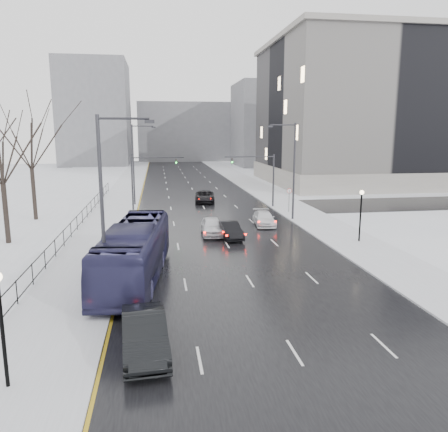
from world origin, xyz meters
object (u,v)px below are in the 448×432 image
tree_park_e (36,220)px  sedan_right_cross (205,197)px  streetlight_l_far (135,161)px  sedan_left_near (144,334)px  bus (135,252)px  lamppost_r_mid (361,208)px  streetlight_r_mid (292,167)px  no_uturn_sign (289,193)px  mast_signal_left (141,176)px  mast_signal_right (265,174)px  streetlight_l_near (106,200)px  sedan_right_far (264,218)px  lamppost_l (1,313)px  sedan_right_near (230,230)px  tree_park_d (9,244)px  sedan_center_near (212,226)px

tree_park_e → sedan_right_cross: size_ratio=2.52×
streetlight_l_far → sedan_right_cross: size_ratio=1.87×
tree_park_e → sedan_left_near: size_ratio=2.63×
bus → lamppost_r_mid: bearing=27.1°
streetlight_r_mid → no_uturn_sign: (1.03, 4.00, -3.32)m
lamppost_r_mid → mast_signal_left: mast_signal_left is taller
streetlight_r_mid → sedan_left_near: 30.12m
streetlight_l_far → mast_signal_right: (15.49, -4.00, -1.51)m
streetlight_l_near → sedan_right_cross: bearing=75.2°
bus → sedan_right_far: 18.73m
streetlight_r_mid → streetlight_l_near: size_ratio=1.00×
streetlight_l_near → streetlight_l_far: 32.00m
lamppost_l → sedan_right_far: 30.43m
sedan_left_near → sedan_right_near: size_ratio=1.19×
sedan_right_near → tree_park_d: bearing=171.3°
streetlight_r_mid → lamppost_l: bearing=-124.4°
sedan_left_near → sedan_right_far: (11.00, 23.96, -0.17)m
sedan_left_near → sedan_right_cross: size_ratio=0.96×
streetlight_l_far → sedan_right_near: (8.75, -18.90, -4.87)m
tree_park_d → streetlight_l_near: streetlight_l_near is taller
tree_park_d → streetlight_l_far: bearing=61.8°
sedan_left_near → streetlight_l_near: bearing=103.6°
sedan_right_far → streetlight_r_mid: bearing=36.4°
mast_signal_right → no_uturn_sign: 4.77m
streetlight_l_near → no_uturn_sign: bearing=54.1°
streetlight_l_far → bus: size_ratio=0.78×
bus → sedan_center_near: bearing=67.9°
lamppost_r_mid → sedan_right_cross: size_ratio=0.80×
lamppost_r_mid → mast_signal_right: (-3.67, 18.00, 1.16)m
mast_signal_left → sedan_right_near: bearing=-62.0°
tree_park_e → no_uturn_sign: tree_park_e is taller
streetlight_r_mid → sedan_center_near: size_ratio=2.15×
tree_park_e → streetlight_l_near: 26.61m
mast_signal_left → streetlight_l_near: bearing=-91.7°
no_uturn_sign → tree_park_e: bearing=180.0°
streetlight_l_far → no_uturn_sign: streetlight_l_far is taller
streetlight_l_near → mast_signal_right: 32.03m
tree_park_d → bus: size_ratio=0.98×
tree_park_e → lamppost_l: 32.93m
tree_park_d → streetlight_r_mid: (25.97, 6.00, 5.62)m
tree_park_e → no_uturn_sign: size_ratio=5.00×
lamppost_l → sedan_left_near: size_ratio=0.83×
tree_park_d → sedan_right_cross: bearing=46.0°
mast_signal_left → sedan_left_near: (1.13, -34.05, -3.22)m
lamppost_l → streetlight_l_near: bearing=70.5°
lamppost_l → bus: bearing=70.7°
bus → tree_park_e: bearing=125.5°
lamppost_r_mid → bus: lamppost_r_mid is taller
no_uturn_sign → sedan_left_near: 33.80m
streetlight_l_near → sedan_right_near: bearing=56.3°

